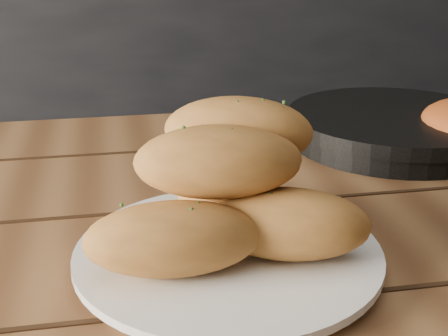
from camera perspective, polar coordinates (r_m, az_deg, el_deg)
counter at (r=1.97m, az=-7.98°, el=3.37°), size 2.80×0.60×0.90m
table at (r=0.70m, az=10.82°, el=-13.00°), size 1.50×0.97×0.75m
plate at (r=0.59m, az=0.36°, el=-8.07°), size 0.28×0.28×0.02m
bread_rolls at (r=0.56m, az=0.17°, el=-2.06°), size 0.26×0.21×0.14m
skillet at (r=0.94m, az=15.41°, el=3.64°), size 0.44×0.31×0.05m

